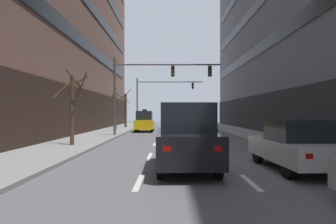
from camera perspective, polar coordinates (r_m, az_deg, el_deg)
ground_plane at (r=11.38m, az=3.42°, el=-9.71°), size 120.00×120.00×0.00m
sidewalk_left at (r=12.66m, az=-26.89°, el=-8.40°), size 3.57×80.00×0.14m
lane_stripe_l1_s3 at (r=8.45m, az=-5.81°, el=-13.03°), size 0.16×2.00×0.01m
lane_stripe_l1_s4 at (r=13.36m, az=-3.72°, el=-8.27°), size 0.16×2.00×0.01m
lane_stripe_l1_s5 at (r=18.32m, az=-2.78°, el=-6.07°), size 0.16×2.00×0.01m
lane_stripe_l1_s6 at (r=23.29m, az=-2.24°, el=-4.81°), size 0.16×2.00×0.01m
lane_stripe_l1_s7 at (r=28.28m, az=-1.89°, el=-4.00°), size 0.16×2.00×0.01m
lane_stripe_l1_s8 at (r=33.27m, az=-1.65°, el=-3.42°), size 0.16×2.00×0.01m
lane_stripe_l1_s9 at (r=38.26m, az=-1.47°, el=-3.00°), size 0.16×2.00×0.01m
lane_stripe_l1_s10 at (r=43.25m, az=-1.33°, el=-2.68°), size 0.16×2.00×0.01m
lane_stripe_l2_s3 at (r=8.71m, az=15.01°, el=-12.64°), size 0.16×2.00×0.01m
lane_stripe_l2_s4 at (r=13.52m, az=9.36°, el=-8.17°), size 0.16×2.00×0.01m
lane_stripe_l2_s5 at (r=18.44m, az=6.74°, el=-6.04°), size 0.16×2.00×0.01m
lane_stripe_l2_s6 at (r=23.39m, az=5.24°, el=-4.79°), size 0.16×2.00×0.01m
lane_stripe_l2_s7 at (r=28.36m, az=4.27°, el=-3.99°), size 0.16×2.00×0.01m
lane_stripe_l2_s8 at (r=33.33m, az=3.58°, el=-3.42°), size 0.16×2.00×0.01m
lane_stripe_l2_s9 at (r=38.32m, az=3.08°, el=-3.00°), size 0.16×2.00×0.01m
lane_stripe_l2_s10 at (r=43.30m, az=2.69°, el=-2.67°), size 0.16×2.00×0.01m
car_driving_0 at (r=26.05m, az=1.07°, el=-2.10°), size 1.86×4.25×2.04m
car_driving_1 at (r=10.09m, az=3.07°, el=-4.69°), size 1.98×4.57×2.19m
taxi_driving_2 at (r=30.46m, az=-4.70°, el=-1.78°), size 1.81×4.29×2.25m
car_parked_1 at (r=10.86m, az=22.76°, el=-5.79°), size 1.98×4.50×1.67m
traffic_signal_0 at (r=24.05m, az=-3.31°, el=6.02°), size 8.48×0.35×6.18m
traffic_signal_1 at (r=41.52m, az=-2.36°, el=3.64°), size 9.06×0.35×6.55m
street_tree_0 at (r=17.38m, az=-17.86°, el=1.17°), size 1.96×1.79×4.06m
street_tree_1 at (r=30.46m, az=-10.19°, el=0.16°), size 1.58×1.58×4.27m
street_tree_2 at (r=37.79m, az=-8.30°, el=0.47°), size 1.66×1.61×4.83m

